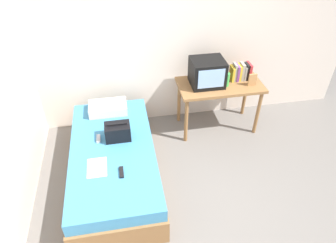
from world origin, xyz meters
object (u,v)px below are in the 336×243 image
object	(u,v)px
handbag	(118,132)
remote_dark	(121,172)
tv	(207,72)
magazine	(97,168)
pillow	(108,108)
remote_silver	(98,139)
bed	(114,163)
water_bottle	(227,80)
desk	(219,90)
book_row	(240,72)
picture_frame	(252,80)

from	to	relation	value
handbag	remote_dark	distance (m)	0.58
tv	magazine	size ratio (longest dim) A/B	1.52
pillow	remote_silver	size ratio (longest dim) A/B	3.47
handbag	magazine	world-z (taller)	handbag
bed	water_bottle	size ratio (longest dim) A/B	10.55
desk	remote_dark	xyz separation A→B (m)	(-1.45, -1.17, -0.15)
remote_dark	magazine	bearing A→B (deg)	154.63
book_row	remote_dark	bearing A→B (deg)	-144.58
picture_frame	remote_dark	distance (m)	2.16
magazine	bed	bearing A→B (deg)	58.84
water_bottle	picture_frame	xyz separation A→B (m)	(0.35, -0.06, -0.01)
magazine	desk	bearing A→B (deg)	31.60
remote_dark	tv	bearing A→B (deg)	43.65
pillow	magazine	size ratio (longest dim) A/B	1.72
remote_dark	desk	bearing A→B (deg)	38.99
remote_dark	bed	bearing A→B (deg)	102.08
bed	picture_frame	xyz separation A→B (m)	(1.94, 0.65, 0.59)
tv	water_bottle	world-z (taller)	tv
tv	remote_silver	xyz separation A→B (m)	(-1.49, -0.60, -0.43)
desk	tv	bearing A→B (deg)	172.65
handbag	magazine	bearing A→B (deg)	-119.56
handbag	remote_dark	world-z (taller)	handbag
bed	pillow	world-z (taller)	pillow
pillow	book_row	bearing A→B (deg)	2.79
bed	pillow	distance (m)	0.81
water_bottle	picture_frame	world-z (taller)	water_bottle
pillow	handbag	size ratio (longest dim) A/B	1.67
bed	magazine	bearing A→B (deg)	-121.16
desk	book_row	size ratio (longest dim) A/B	4.28
pillow	picture_frame	bearing A→B (deg)	-2.96
remote_dark	pillow	bearing A→B (deg)	95.24
remote_dark	book_row	bearing A→B (deg)	35.42
handbag	bed	bearing A→B (deg)	-116.79
remote_silver	tv	bearing A→B (deg)	21.96
pillow	handbag	bearing A→B (deg)	-79.69
bed	remote_silver	distance (m)	0.35
bed	remote_silver	bearing A→B (deg)	129.20
tv	book_row	size ratio (longest dim) A/B	1.62
water_bottle	remote_dark	distance (m)	1.90
picture_frame	remote_dark	size ratio (longest dim) A/B	1.11
book_row	magazine	world-z (taller)	book_row
book_row	water_bottle	bearing A→B (deg)	-150.97
bed	desk	xyz separation A→B (m)	(1.53, 0.77, 0.41)
picture_frame	remote_dark	xyz separation A→B (m)	(-1.85, -1.05, -0.33)
picture_frame	bed	bearing A→B (deg)	-161.51
bed	water_bottle	distance (m)	1.84
water_bottle	handbag	distance (m)	1.62
magazine	remote_dark	bearing A→B (deg)	-25.37
tv	magazine	distance (m)	1.90
tv	remote_silver	distance (m)	1.67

